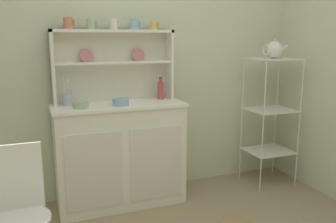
{
  "coord_description": "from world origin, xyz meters",
  "views": [
    {
      "loc": [
        -0.89,
        -1.52,
        1.44
      ],
      "look_at": [
        0.13,
        1.12,
        0.85
      ],
      "focal_mm": 37.98,
      "sensor_mm": 36.0,
      "label": 1
    }
  ],
  "objects_px": {
    "utensil_jar": "(67,98)",
    "hutch_shelf_unit": "(113,59)",
    "bakers_rack": "(271,106)",
    "cup_terracotta_0": "(68,23)",
    "bowl_mixing_large": "(81,105)",
    "hutch_cabinet": "(120,153)",
    "jam_bottle": "(161,90)",
    "porcelain_teapot": "(274,50)",
    "wire_chair": "(16,205)"
  },
  "relations": [
    {
      "from": "porcelain_teapot",
      "to": "wire_chair",
      "type": "bearing_deg",
      "value": -161.06
    },
    {
      "from": "hutch_cabinet",
      "to": "bowl_mixing_large",
      "type": "height_order",
      "value": "bowl_mixing_large"
    },
    {
      "from": "bakers_rack",
      "to": "hutch_cabinet",
      "type": "bearing_deg",
      "value": 177.01
    },
    {
      "from": "bakers_rack",
      "to": "wire_chair",
      "type": "distance_m",
      "value": 2.44
    },
    {
      "from": "hutch_shelf_unit",
      "to": "wire_chair",
      "type": "height_order",
      "value": "hutch_shelf_unit"
    },
    {
      "from": "wire_chair",
      "to": "porcelain_teapot",
      "type": "height_order",
      "value": "porcelain_teapot"
    },
    {
      "from": "wire_chair",
      "to": "porcelain_teapot",
      "type": "xyz_separation_m",
      "value": [
        2.29,
        0.79,
        0.81
      ]
    },
    {
      "from": "hutch_cabinet",
      "to": "bowl_mixing_large",
      "type": "relative_size",
      "value": 9.1
    },
    {
      "from": "utensil_jar",
      "to": "porcelain_teapot",
      "type": "xyz_separation_m",
      "value": [
        1.9,
        -0.16,
        0.37
      ]
    },
    {
      "from": "cup_terracotta_0",
      "to": "porcelain_teapot",
      "type": "bearing_deg",
      "value": -6.17
    },
    {
      "from": "cup_terracotta_0",
      "to": "porcelain_teapot",
      "type": "xyz_separation_m",
      "value": [
        1.85,
        -0.2,
        -0.22
      ]
    },
    {
      "from": "hutch_shelf_unit",
      "to": "utensil_jar",
      "type": "bearing_deg",
      "value": -168.26
    },
    {
      "from": "wire_chair",
      "to": "jam_bottle",
      "type": "distance_m",
      "value": 1.6
    },
    {
      "from": "hutch_cabinet",
      "to": "hutch_shelf_unit",
      "type": "height_order",
      "value": "hutch_shelf_unit"
    },
    {
      "from": "wire_chair",
      "to": "porcelain_teapot",
      "type": "distance_m",
      "value": 2.55
    },
    {
      "from": "hutch_shelf_unit",
      "to": "utensil_jar",
      "type": "distance_m",
      "value": 0.51
    },
    {
      "from": "wire_chair",
      "to": "jam_bottle",
      "type": "height_order",
      "value": "jam_bottle"
    },
    {
      "from": "wire_chair",
      "to": "cup_terracotta_0",
      "type": "xyz_separation_m",
      "value": [
        0.44,
        0.99,
        1.03
      ]
    },
    {
      "from": "hutch_shelf_unit",
      "to": "porcelain_teapot",
      "type": "distance_m",
      "value": 1.51
    },
    {
      "from": "cup_terracotta_0",
      "to": "bowl_mixing_large",
      "type": "relative_size",
      "value": 0.77
    },
    {
      "from": "wire_chair",
      "to": "cup_terracotta_0",
      "type": "height_order",
      "value": "cup_terracotta_0"
    },
    {
      "from": "wire_chair",
      "to": "porcelain_teapot",
      "type": "bearing_deg",
      "value": -12.75
    },
    {
      "from": "bakers_rack",
      "to": "cup_terracotta_0",
      "type": "xyz_separation_m",
      "value": [
        -1.85,
        0.2,
        0.77
      ]
    },
    {
      "from": "cup_terracotta_0",
      "to": "utensil_jar",
      "type": "relative_size",
      "value": 0.37
    },
    {
      "from": "hutch_cabinet",
      "to": "cup_terracotta_0",
      "type": "relative_size",
      "value": 11.89
    },
    {
      "from": "jam_bottle",
      "to": "bakers_rack",
      "type": "bearing_deg",
      "value": -8.62
    },
    {
      "from": "utensil_jar",
      "to": "hutch_shelf_unit",
      "type": "bearing_deg",
      "value": 11.74
    },
    {
      "from": "wire_chair",
      "to": "bowl_mixing_large",
      "type": "xyz_separation_m",
      "value": [
        0.48,
        0.79,
        0.4
      ]
    },
    {
      "from": "hutch_shelf_unit",
      "to": "bowl_mixing_large",
      "type": "xyz_separation_m",
      "value": [
        -0.32,
        -0.24,
        -0.34
      ]
    },
    {
      "from": "bakers_rack",
      "to": "wire_chair",
      "type": "xyz_separation_m",
      "value": [
        -2.29,
        -0.79,
        -0.26
      ]
    },
    {
      "from": "wire_chair",
      "to": "bowl_mixing_large",
      "type": "relative_size",
      "value": 7.0
    },
    {
      "from": "cup_terracotta_0",
      "to": "porcelain_teapot",
      "type": "relative_size",
      "value": 0.37
    },
    {
      "from": "wire_chair",
      "to": "porcelain_teapot",
      "type": "relative_size",
      "value": 3.4
    },
    {
      "from": "bakers_rack",
      "to": "bowl_mixing_large",
      "type": "relative_size",
      "value": 10.27
    },
    {
      "from": "hutch_cabinet",
      "to": "cup_terracotta_0",
      "type": "xyz_separation_m",
      "value": [
        -0.36,
        0.12,
        1.09
      ]
    },
    {
      "from": "bowl_mixing_large",
      "to": "jam_bottle",
      "type": "distance_m",
      "value": 0.75
    },
    {
      "from": "bowl_mixing_large",
      "to": "porcelain_teapot",
      "type": "height_order",
      "value": "porcelain_teapot"
    },
    {
      "from": "hutch_shelf_unit",
      "to": "porcelain_teapot",
      "type": "relative_size",
      "value": 4.12
    },
    {
      "from": "hutch_shelf_unit",
      "to": "wire_chair",
      "type": "distance_m",
      "value": 1.49
    },
    {
      "from": "hutch_cabinet",
      "to": "utensil_jar",
      "type": "height_order",
      "value": "utensil_jar"
    },
    {
      "from": "hutch_cabinet",
      "to": "jam_bottle",
      "type": "xyz_separation_m",
      "value": [
        0.41,
        0.09,
        0.52
      ]
    },
    {
      "from": "hutch_cabinet",
      "to": "bowl_mixing_large",
      "type": "xyz_separation_m",
      "value": [
        -0.32,
        -0.07,
        0.46
      ]
    },
    {
      "from": "hutch_cabinet",
      "to": "porcelain_teapot",
      "type": "relative_size",
      "value": 4.41
    },
    {
      "from": "bowl_mixing_large",
      "to": "jam_bottle",
      "type": "height_order",
      "value": "jam_bottle"
    },
    {
      "from": "hutch_shelf_unit",
      "to": "bowl_mixing_large",
      "type": "height_order",
      "value": "hutch_shelf_unit"
    },
    {
      "from": "hutch_cabinet",
      "to": "porcelain_teapot",
      "type": "distance_m",
      "value": 1.73
    },
    {
      "from": "hutch_cabinet",
      "to": "hutch_shelf_unit",
      "type": "bearing_deg",
      "value": 90.0
    },
    {
      "from": "cup_terracotta_0",
      "to": "jam_bottle",
      "type": "bearing_deg",
      "value": -2.67
    },
    {
      "from": "hutch_shelf_unit",
      "to": "utensil_jar",
      "type": "xyz_separation_m",
      "value": [
        -0.41,
        -0.08,
        -0.3
      ]
    },
    {
      "from": "bakers_rack",
      "to": "cup_terracotta_0",
      "type": "distance_m",
      "value": 2.02
    }
  ]
}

